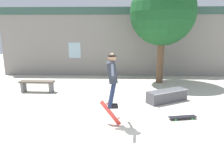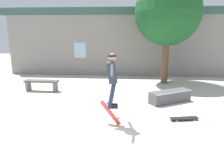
% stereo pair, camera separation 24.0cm
% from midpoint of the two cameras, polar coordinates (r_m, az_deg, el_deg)
% --- Properties ---
extents(ground_plane, '(40.00, 40.00, 0.00)m').
position_cam_midpoint_polar(ground_plane, '(5.73, 0.43, -12.99)').
color(ground_plane, beige).
extents(building_backdrop, '(14.14, 0.52, 4.72)m').
position_cam_midpoint_polar(building_backdrop, '(13.01, 3.05, 11.18)').
color(building_backdrop, gray).
rests_on(building_backdrop, ground_plane).
extents(tree_right, '(3.16, 3.16, 5.04)m').
position_cam_midpoint_polar(tree_right, '(11.23, 15.00, 17.58)').
color(tree_right, brown).
rests_on(tree_right, ground_plane).
extents(park_bench, '(1.49, 0.43, 0.50)m').
position_cam_midpoint_polar(park_bench, '(10.00, -17.28, 0.15)').
color(park_bench, brown).
rests_on(park_bench, ground_plane).
extents(skate_ledge, '(1.64, 1.24, 0.44)m').
position_cam_midpoint_polar(skate_ledge, '(8.39, 15.69, -3.18)').
color(skate_ledge, '#4C4C51').
rests_on(skate_ledge, ground_plane).
extents(skater, '(0.33, 1.29, 1.48)m').
position_cam_midpoint_polar(skater, '(5.79, 1.20, 2.23)').
color(skater, '#282D38').
extents(skateboard_flipping, '(0.63, 0.39, 0.73)m').
position_cam_midpoint_polar(skateboard_flipping, '(6.14, 0.72, -7.56)').
color(skateboard_flipping, red).
extents(skateboard_resting, '(0.87, 0.37, 0.08)m').
position_cam_midpoint_polar(skateboard_resting, '(6.91, 19.27, -8.41)').
color(skateboard_resting, black).
rests_on(skateboard_resting, ground_plane).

